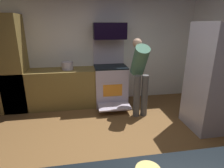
{
  "coord_description": "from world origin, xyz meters",
  "views": [
    {
      "loc": [
        -0.37,
        -2.25,
        1.9
      ],
      "look_at": [
        0.06,
        0.3,
        1.05
      ],
      "focal_mm": 29.37,
      "sensor_mm": 36.0,
      "label": 1
    }
  ],
  "objects_px": {
    "microwave": "(110,31)",
    "person_cook": "(140,72)",
    "stock_pot": "(67,66)",
    "oven_range": "(110,83)",
    "refrigerator": "(218,78)"
  },
  "relations": [
    {
      "from": "stock_pot",
      "to": "refrigerator",
      "type": "bearing_deg",
      "value": -27.6
    },
    {
      "from": "oven_range",
      "to": "microwave",
      "type": "height_order",
      "value": "microwave"
    },
    {
      "from": "oven_range",
      "to": "person_cook",
      "type": "height_order",
      "value": "person_cook"
    },
    {
      "from": "refrigerator",
      "to": "stock_pot",
      "type": "relative_size",
      "value": 7.53
    },
    {
      "from": "microwave",
      "to": "person_cook",
      "type": "bearing_deg",
      "value": -54.46
    },
    {
      "from": "oven_range",
      "to": "refrigerator",
      "type": "relative_size",
      "value": 0.81
    },
    {
      "from": "oven_range",
      "to": "stock_pot",
      "type": "relative_size",
      "value": 6.07
    },
    {
      "from": "oven_range",
      "to": "stock_pot",
      "type": "distance_m",
      "value": 1.11
    },
    {
      "from": "microwave",
      "to": "stock_pot",
      "type": "distance_m",
      "value": 1.25
    },
    {
      "from": "microwave",
      "to": "person_cook",
      "type": "xyz_separation_m",
      "value": [
        0.52,
        -0.73,
        -0.8
      ]
    },
    {
      "from": "microwave",
      "to": "oven_range",
      "type": "bearing_deg",
      "value": -90.0
    },
    {
      "from": "oven_range",
      "to": "person_cook",
      "type": "distance_m",
      "value": 0.94
    },
    {
      "from": "stock_pot",
      "to": "person_cook",
      "type": "bearing_deg",
      "value": -23.27
    },
    {
      "from": "person_cook",
      "to": "stock_pot",
      "type": "xyz_separation_m",
      "value": [
        -1.52,
        0.65,
        0.04
      ]
    },
    {
      "from": "oven_range",
      "to": "microwave",
      "type": "xyz_separation_m",
      "value": [
        0.0,
        0.09,
        1.23
      ]
    }
  ]
}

